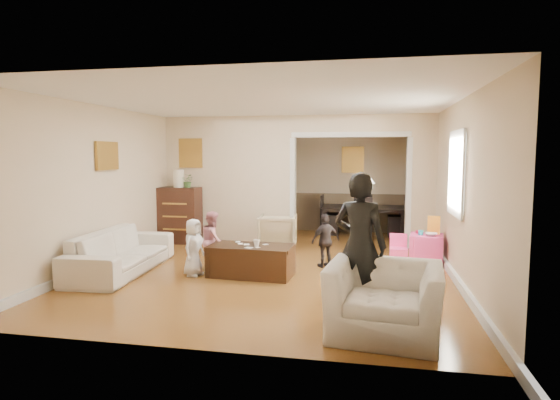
% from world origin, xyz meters
% --- Properties ---
extents(floor, '(7.00, 7.00, 0.00)m').
position_xyz_m(floor, '(0.00, 0.00, 0.00)').
color(floor, '#A66E2A').
rests_on(floor, ground).
extents(partition_left, '(2.75, 0.18, 2.60)m').
position_xyz_m(partition_left, '(-1.38, 1.80, 1.30)').
color(partition_left, beige).
rests_on(partition_left, ground).
extents(partition_right, '(0.55, 0.18, 2.60)m').
position_xyz_m(partition_right, '(2.48, 1.80, 1.30)').
color(partition_right, beige).
rests_on(partition_right, ground).
extents(partition_header, '(2.22, 0.18, 0.35)m').
position_xyz_m(partition_header, '(1.10, 1.80, 2.42)').
color(partition_header, beige).
rests_on(partition_header, partition_right).
extents(window_pane, '(0.03, 0.95, 1.10)m').
position_xyz_m(window_pane, '(2.73, -0.40, 1.55)').
color(window_pane, white).
rests_on(window_pane, ground).
extents(framed_art_partition, '(0.45, 0.03, 0.55)m').
position_xyz_m(framed_art_partition, '(-2.20, 1.70, 1.85)').
color(framed_art_partition, brown).
rests_on(framed_art_partition, partition_left).
extents(framed_art_sofa_wall, '(0.03, 0.55, 0.40)m').
position_xyz_m(framed_art_sofa_wall, '(-2.71, -0.60, 1.80)').
color(framed_art_sofa_wall, brown).
extents(framed_art_alcove, '(0.45, 0.03, 0.55)m').
position_xyz_m(framed_art_alcove, '(1.10, 3.44, 1.70)').
color(framed_art_alcove, brown).
extents(sofa, '(0.99, 2.25, 0.64)m').
position_xyz_m(sofa, '(-2.28, -1.00, 0.32)').
color(sofa, white).
rests_on(sofa, ground).
extents(armchair_back, '(0.79, 0.81, 0.67)m').
position_xyz_m(armchair_back, '(-0.24, 1.20, 0.33)').
color(armchair_back, tan).
rests_on(armchair_back, ground).
extents(armchair_front, '(1.22, 1.09, 0.72)m').
position_xyz_m(armchair_front, '(1.65, -2.79, 0.36)').
color(armchair_front, white).
rests_on(armchair_front, ground).
extents(dresser, '(0.83, 0.47, 1.15)m').
position_xyz_m(dresser, '(-2.35, 1.41, 0.57)').
color(dresser, '#361B10').
rests_on(dresser, ground).
extents(table_lamp, '(0.22, 0.22, 0.36)m').
position_xyz_m(table_lamp, '(-2.35, 1.41, 1.33)').
color(table_lamp, beige).
rests_on(table_lamp, dresser).
extents(potted_plant, '(0.25, 0.21, 0.27)m').
position_xyz_m(potted_plant, '(-2.15, 1.41, 1.28)').
color(potted_plant, '#4C7534').
rests_on(potted_plant, dresser).
extents(coffee_table, '(1.27, 0.69, 0.47)m').
position_xyz_m(coffee_table, '(-0.24, -0.85, 0.23)').
color(coffee_table, '#3D2213').
rests_on(coffee_table, ground).
extents(coffee_cup, '(0.11, 0.11, 0.10)m').
position_xyz_m(coffee_cup, '(-0.14, -0.90, 0.51)').
color(coffee_cup, white).
rests_on(coffee_cup, coffee_table).
extents(play_table, '(0.59, 0.59, 0.50)m').
position_xyz_m(play_table, '(2.44, 0.40, 0.25)').
color(play_table, '#E03B88').
rests_on(play_table, ground).
extents(cereal_box, '(0.21, 0.10, 0.30)m').
position_xyz_m(cereal_box, '(2.56, 0.50, 0.65)').
color(cereal_box, yellow).
rests_on(cereal_box, play_table).
extents(cyan_cup, '(0.08, 0.08, 0.08)m').
position_xyz_m(cyan_cup, '(2.34, 0.35, 0.54)').
color(cyan_cup, teal).
rests_on(cyan_cup, play_table).
extents(toy_block, '(0.09, 0.08, 0.05)m').
position_xyz_m(toy_block, '(2.32, 0.52, 0.52)').
color(toy_block, '#B61630').
rests_on(toy_block, play_table).
extents(play_bowl, '(0.23, 0.23, 0.05)m').
position_xyz_m(play_bowl, '(2.49, 0.28, 0.53)').
color(play_bowl, silver).
rests_on(play_bowl, play_table).
extents(dining_table, '(1.87, 1.05, 0.65)m').
position_xyz_m(dining_table, '(1.37, 3.00, 0.33)').
color(dining_table, black).
rests_on(dining_table, ground).
extents(adult_person, '(0.69, 0.56, 1.64)m').
position_xyz_m(adult_person, '(1.39, -2.33, 0.82)').
color(adult_person, black).
rests_on(adult_person, ground).
extents(child_kneel_a, '(0.36, 0.47, 0.86)m').
position_xyz_m(child_kneel_a, '(-1.09, -1.00, 0.43)').
color(child_kneel_a, white).
rests_on(child_kneel_a, ground).
extents(child_kneel_b, '(0.47, 0.53, 0.93)m').
position_xyz_m(child_kneel_b, '(-0.94, -0.55, 0.46)').
color(child_kneel_b, pink).
rests_on(child_kneel_b, ground).
extents(child_toddler, '(0.54, 0.48, 0.87)m').
position_xyz_m(child_toddler, '(0.81, -0.10, 0.44)').
color(child_toddler, black).
rests_on(child_toddler, ground).
extents(craft_papers, '(0.56, 0.51, 0.00)m').
position_xyz_m(craft_papers, '(-0.28, -0.84, 0.47)').
color(craft_papers, white).
rests_on(craft_papers, coffee_table).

